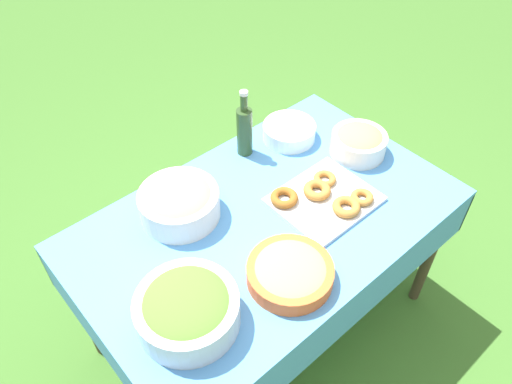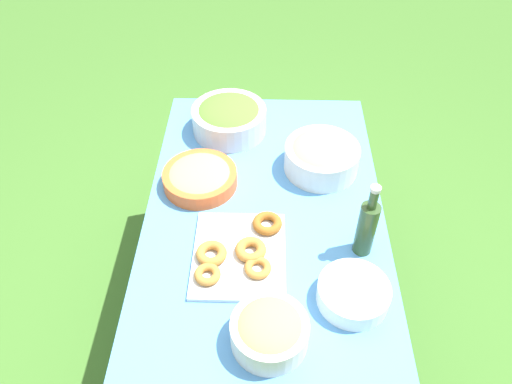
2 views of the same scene
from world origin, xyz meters
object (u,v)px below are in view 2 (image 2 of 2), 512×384
Objects in this scene: plate_stack at (352,294)px; bread_bowl at (199,177)px; olive_oil_bottle at (366,227)px; salad_bowl at (228,117)px; donut_platter at (239,253)px; pasta_bowl at (321,156)px; fruit_bowl at (268,331)px.

bread_bowl is (-0.54, -0.56, 0.00)m from plate_stack.
olive_oil_bottle reaches higher than plate_stack.
salad_bowl is 0.73m from donut_platter.
salad_bowl is at bearing -173.47° from donut_platter.
pasta_bowl is 1.30× the size of plate_stack.
donut_platter is (0.47, -0.32, -0.05)m from pasta_bowl.
plate_stack is (0.64, 0.06, -0.04)m from pasta_bowl.
plate_stack is at bearing 5.53° from pasta_bowl.
donut_platter is 1.66× the size of plate_stack.
donut_platter is 1.64× the size of fruit_bowl.
salad_bowl reaches higher than pasta_bowl.
plate_stack is at bearing -15.20° from olive_oil_bottle.
olive_oil_bottle is (-0.04, 0.44, 0.11)m from donut_platter.
salad_bowl is 1.08× the size of pasta_bowl.
donut_platter is at bearing 26.20° from bread_bowl.
fruit_bowl is at bearing -14.79° from pasta_bowl.
salad_bowl is at bearing -169.79° from fruit_bowl.
olive_oil_bottle is at bearing 15.65° from pasta_bowl.
fruit_bowl is at bearing -60.53° from plate_stack.
bread_bowl reaches higher than donut_platter.
salad_bowl reaches higher than plate_stack.
plate_stack is 0.99× the size of fruit_bowl.
donut_platter is (0.72, 0.08, -0.05)m from salad_bowl.
fruit_bowl is at bearing 22.45° from bread_bowl.
plate_stack is at bearing 119.47° from fruit_bowl.
olive_oil_bottle is (-0.21, 0.06, 0.09)m from plate_stack.
pasta_bowl is 0.57m from donut_platter.
fruit_bowl reaches higher than bread_bowl.
donut_platter is at bearing -33.92° from pasta_bowl.
olive_oil_bottle is (0.68, 0.52, 0.05)m from salad_bowl.
donut_platter is at bearing -114.46° from plate_stack.
donut_platter is 1.31× the size of bread_bowl.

